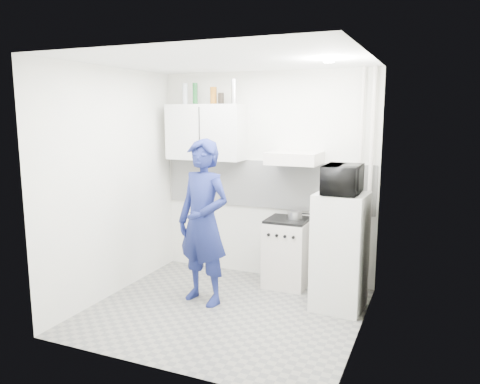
% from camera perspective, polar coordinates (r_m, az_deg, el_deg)
% --- Properties ---
extents(floor, '(2.80, 2.80, 0.00)m').
position_cam_1_polar(floor, '(5.17, -1.92, -14.29)').
color(floor, slate).
rests_on(floor, ground).
extents(ceiling, '(2.80, 2.80, 0.00)m').
position_cam_1_polar(ceiling, '(4.75, -2.11, 15.74)').
color(ceiling, white).
rests_on(ceiling, wall_back).
extents(wall_back, '(2.80, 0.00, 2.80)m').
position_cam_1_polar(wall_back, '(5.93, 3.13, 1.93)').
color(wall_back, silver).
rests_on(wall_back, floor).
extents(wall_left, '(0.00, 2.60, 2.60)m').
position_cam_1_polar(wall_left, '(5.52, -15.28, 1.03)').
color(wall_left, silver).
rests_on(wall_left, floor).
extents(wall_right, '(0.00, 2.60, 2.60)m').
position_cam_1_polar(wall_right, '(4.39, 14.78, -1.13)').
color(wall_right, silver).
rests_on(wall_right, floor).
extents(person, '(0.75, 0.58, 1.82)m').
position_cam_1_polar(person, '(5.14, -4.49, -3.70)').
color(person, navy).
rests_on(person, floor).
extents(stove, '(0.50, 0.50, 0.81)m').
position_cam_1_polar(stove, '(5.77, 5.77, -7.45)').
color(stove, beige).
rests_on(stove, floor).
extents(fridge, '(0.55, 0.55, 1.26)m').
position_cam_1_polar(fridge, '(5.14, 12.09, -7.12)').
color(fridge, silver).
rests_on(fridge, floor).
extents(stove_top, '(0.48, 0.48, 0.03)m').
position_cam_1_polar(stove_top, '(5.66, 5.84, -3.41)').
color(stove_top, black).
rests_on(stove_top, stove).
extents(saucepan, '(0.17, 0.17, 0.10)m').
position_cam_1_polar(saucepan, '(5.64, 6.70, -2.82)').
color(saucepan, silver).
rests_on(saucepan, stove_top).
extents(microwave, '(0.55, 0.38, 0.30)m').
position_cam_1_polar(microwave, '(4.98, 12.41, 1.52)').
color(microwave, black).
rests_on(microwave, fridge).
extents(bottle_b, '(0.07, 0.07, 0.26)m').
position_cam_1_polar(bottle_b, '(6.16, -6.71, 11.79)').
color(bottle_b, '#B2B7BC').
rests_on(bottle_b, upper_cabinet).
extents(bottle_c, '(0.06, 0.06, 0.27)m').
position_cam_1_polar(bottle_c, '(6.09, -5.49, 11.85)').
color(bottle_c, '#144C1E').
rests_on(bottle_c, upper_cabinet).
extents(canister_a, '(0.08, 0.08, 0.21)m').
position_cam_1_polar(canister_a, '(5.97, -3.25, 11.66)').
color(canister_a, brown).
rests_on(canister_a, upper_cabinet).
extents(canister_b, '(0.07, 0.07, 0.14)m').
position_cam_1_polar(canister_b, '(5.92, -2.34, 11.33)').
color(canister_b, black).
rests_on(canister_b, upper_cabinet).
extents(bottle_e, '(0.08, 0.08, 0.30)m').
position_cam_1_polar(bottle_e, '(5.85, -0.74, 12.15)').
color(bottle_e, silver).
rests_on(bottle_e, upper_cabinet).
extents(upper_cabinet, '(1.00, 0.35, 0.70)m').
position_cam_1_polar(upper_cabinet, '(6.02, -4.18, 7.30)').
color(upper_cabinet, silver).
rests_on(upper_cabinet, wall_back).
extents(range_hood, '(0.60, 0.50, 0.14)m').
position_cam_1_polar(range_hood, '(5.52, 6.66, 4.13)').
color(range_hood, beige).
rests_on(range_hood, wall_back).
extents(backsplash, '(2.74, 0.03, 0.60)m').
position_cam_1_polar(backsplash, '(5.93, 3.07, 0.96)').
color(backsplash, white).
rests_on(backsplash, wall_back).
extents(pipe_a, '(0.05, 0.05, 2.60)m').
position_cam_1_polar(pipe_a, '(5.55, 15.56, 1.05)').
color(pipe_a, beige).
rests_on(pipe_a, floor).
extents(pipe_b, '(0.04, 0.04, 2.60)m').
position_cam_1_polar(pipe_b, '(5.56, 14.34, 1.13)').
color(pipe_b, beige).
rests_on(pipe_b, floor).
extents(ceiling_spot_fixture, '(0.10, 0.10, 0.02)m').
position_cam_1_polar(ceiling_spot_fixture, '(4.61, 10.77, 15.39)').
color(ceiling_spot_fixture, white).
rests_on(ceiling_spot_fixture, ceiling).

